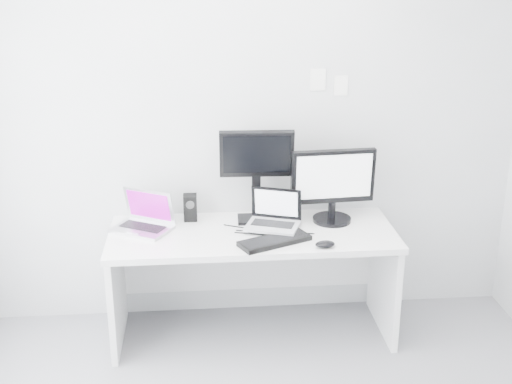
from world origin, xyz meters
TOP-DOWN VIEW (x-y plane):
  - back_wall at (0.00, 1.60)m, footprint 3.60×0.00m
  - desk at (0.00, 1.25)m, footprint 1.80×0.70m
  - macbook at (-0.70, 1.32)m, footprint 0.44×0.40m
  - speaker at (-0.39, 1.48)m, footprint 0.10×0.10m
  - dell_laptop at (0.12, 1.24)m, footprint 0.39×0.34m
  - rear_monitor at (0.04, 1.43)m, footprint 0.47×0.19m
  - samsung_monitor at (0.53, 1.38)m, footprint 0.56×0.29m
  - keyboard at (0.12, 1.06)m, footprint 0.47×0.33m
  - mouse at (0.41, 0.97)m, footprint 0.13×0.09m
  - wall_note_0 at (0.45, 1.59)m, footprint 0.10×0.00m
  - wall_note_1 at (0.60, 1.59)m, footprint 0.09×0.00m

SIDE VIEW (x-z plane):
  - desk at x=0.00m, z-range 0.00..0.73m
  - keyboard at x=0.12m, z-range 0.73..0.76m
  - mouse at x=0.41m, z-range 0.73..0.77m
  - speaker at x=-0.39m, z-range 0.73..0.90m
  - macbook at x=-0.70m, z-range 0.73..0.99m
  - dell_laptop at x=0.12m, z-range 0.73..1.00m
  - samsung_monitor at x=0.53m, z-range 0.73..1.23m
  - rear_monitor at x=0.04m, z-range 0.73..1.37m
  - back_wall at x=0.00m, z-range -0.45..3.15m
  - wall_note_1 at x=0.60m, z-range 1.52..1.65m
  - wall_note_0 at x=0.45m, z-range 1.55..1.69m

